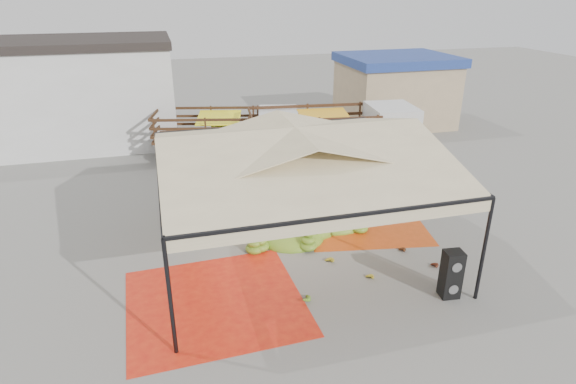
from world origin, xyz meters
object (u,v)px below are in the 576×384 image
object	(u,v)px
speaker_stack	(451,274)
vendor	(245,175)
truck_left	(233,129)
truck_right	(340,129)
banana_heap	(295,209)

from	to	relation	value
speaker_stack	vendor	xyz separation A→B (m)	(-4.03, 8.58, 0.05)
truck_left	truck_right	xyz separation A→B (m)	(4.74, -2.07, 0.18)
banana_heap	vendor	size ratio (longest dim) A/B	3.77
vendor	truck_right	size ratio (longest dim) A/B	0.19
banana_heap	truck_right	distance (m)	6.99
speaker_stack	truck_left	world-z (taller)	truck_left
truck_left	banana_heap	bearing A→B (deg)	-70.01
speaker_stack	truck_left	size ratio (longest dim) A/B	0.19
banana_heap	speaker_stack	xyz separation A→B (m)	(2.86, -5.26, 0.10)
speaker_stack	truck_right	xyz separation A→B (m)	(0.96, 11.02, 0.94)
vendor	truck_right	distance (m)	5.63
banana_heap	truck_right	world-z (taller)	truck_right
vendor	truck_right	xyz separation A→B (m)	(4.99, 2.44, 0.89)
banana_heap	truck_left	world-z (taller)	truck_left
speaker_stack	vendor	world-z (taller)	vendor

